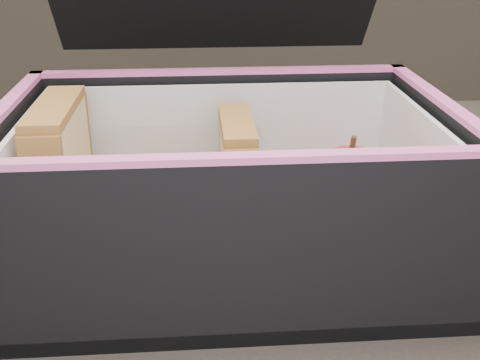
% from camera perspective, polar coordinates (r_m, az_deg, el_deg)
% --- Properties ---
extents(kitchen_table, '(1.20, 0.80, 0.75)m').
position_cam_1_polar(kitchen_table, '(0.57, 3.11, -13.58)').
color(kitchen_table, brown).
rests_on(kitchen_table, ground).
extents(lunch_bag, '(0.33, 0.35, 0.29)m').
position_cam_1_polar(lunch_bag, '(0.46, -1.19, 0.55)').
color(lunch_bag, black).
rests_on(lunch_bag, kitchen_table).
extents(plastic_tub, '(0.18, 0.13, 0.07)m').
position_cam_1_polar(plastic_tub, '(0.48, -8.31, -1.68)').
color(plastic_tub, white).
rests_on(plastic_tub, lunch_bag).
extents(sandwich_left, '(0.03, 0.10, 0.11)m').
position_cam_1_polar(sandwich_left, '(0.48, -16.48, 0.48)').
color(sandwich_left, '#CEB186').
rests_on(sandwich_left, plastic_tub).
extents(sandwich_right, '(0.02, 0.09, 0.10)m').
position_cam_1_polar(sandwich_right, '(0.47, -0.27, 0.13)').
color(sandwich_right, '#CEB186').
rests_on(sandwich_right, plastic_tub).
extents(carrot_sticks, '(0.05, 0.14, 0.03)m').
position_cam_1_polar(carrot_sticks, '(0.48, -8.21, -3.59)').
color(carrot_sticks, '#DB3300').
rests_on(carrot_sticks, plastic_tub).
extents(paper_napkin, '(0.10, 0.10, 0.01)m').
position_cam_1_polar(paper_napkin, '(0.50, 9.73, -4.50)').
color(paper_napkin, white).
rests_on(paper_napkin, lunch_bag).
extents(red_apple, '(0.08, 0.08, 0.08)m').
position_cam_1_polar(red_apple, '(0.48, 10.32, -0.83)').
color(red_apple, '#990708').
rests_on(red_apple, paper_napkin).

